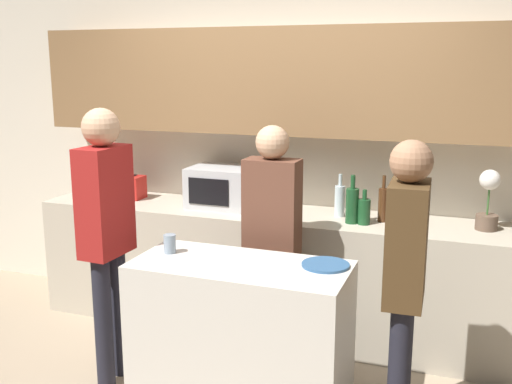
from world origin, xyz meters
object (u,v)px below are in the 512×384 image
object	(u,v)px
cup_0	(170,244)
person_center	(272,229)
microwave	(225,187)
bottle_2	(364,211)
potted_plant	(488,200)
bottle_0	(340,200)
bottle_3	(383,204)
toaster	(128,187)
bottle_4	(396,211)
person_left	(405,269)
person_right	(106,223)
plate_on_island	(326,265)
bottle_1	(352,205)

from	to	relation	value
cup_0	person_center	world-z (taller)	person_center
microwave	bottle_2	world-z (taller)	microwave
potted_plant	bottle_0	world-z (taller)	potted_plant
bottle_3	cup_0	distance (m)	1.50
cup_0	bottle_2	bearing A→B (deg)	45.29
cup_0	person_center	size ratio (longest dim) A/B	0.07
bottle_0	bottle_2	xyz separation A→B (m)	(0.20, -0.15, -0.03)
bottle_0	cup_0	world-z (taller)	bottle_0
toaster	potted_plant	distance (m)	2.68
microwave	bottle_4	size ratio (longest dim) A/B	1.97
toaster	person_left	distance (m)	2.54
toaster	bottle_0	size ratio (longest dim) A/B	0.86
person_center	person_right	world-z (taller)	person_right
microwave	plate_on_island	size ratio (longest dim) A/B	2.00
toaster	cup_0	xyz separation A→B (m)	(0.96, -1.09, -0.05)
bottle_2	person_right	size ratio (longest dim) A/B	0.14
bottle_2	person_right	world-z (taller)	person_right
bottle_1	person_center	bearing A→B (deg)	-132.29
bottle_2	bottle_4	xyz separation A→B (m)	(0.20, 0.02, 0.01)
bottle_1	bottle_4	distance (m)	0.29
bottle_4	plate_on_island	world-z (taller)	bottle_4
toaster	potted_plant	size ratio (longest dim) A/B	0.66
toaster	bottle_1	size ratio (longest dim) A/B	0.79
bottle_0	bottle_3	distance (m)	0.31
cup_0	toaster	bearing A→B (deg)	131.38
potted_plant	bottle_1	xyz separation A→B (m)	(-0.85, -0.14, -0.07)
microwave	potted_plant	world-z (taller)	potted_plant
cup_0	person_center	bearing A→B (deg)	48.21
microwave	bottle_1	bearing A→B (deg)	-7.74
bottle_3	cup_0	xyz separation A→B (m)	(-1.05, -1.07, -0.08)
bottle_3	person_left	bearing A→B (deg)	-75.67
potted_plant	plate_on_island	bearing A→B (deg)	-129.01
plate_on_island	person_right	size ratio (longest dim) A/B	0.15
toaster	bottle_3	world-z (taller)	bottle_3
toaster	bottle_3	size ratio (longest dim) A/B	0.82
bottle_3	cup_0	bearing A→B (deg)	-134.54
potted_plant	bottle_2	xyz separation A→B (m)	(-0.77, -0.14, -0.11)
potted_plant	bottle_4	world-z (taller)	potted_plant
potted_plant	bottle_4	bearing A→B (deg)	-168.61
bottle_0	cup_0	size ratio (longest dim) A/B	2.77
person_left	bottle_0	bearing A→B (deg)	25.36
microwave	toaster	bearing A→B (deg)	179.89
potted_plant	person_right	xyz separation A→B (m)	(-2.14, -1.09, -0.08)
person_center	person_right	distance (m)	1.01
bottle_1	toaster	bearing A→B (deg)	175.77
plate_on_island	potted_plant	bearing A→B (deg)	50.99
potted_plant	person_center	xyz separation A→B (m)	(-1.26, -0.59, -0.16)
bottle_2	person_left	xyz separation A→B (m)	(0.38, -0.96, -0.04)
toaster	plate_on_island	world-z (taller)	toaster
person_center	bottle_4	bearing A→B (deg)	-145.71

